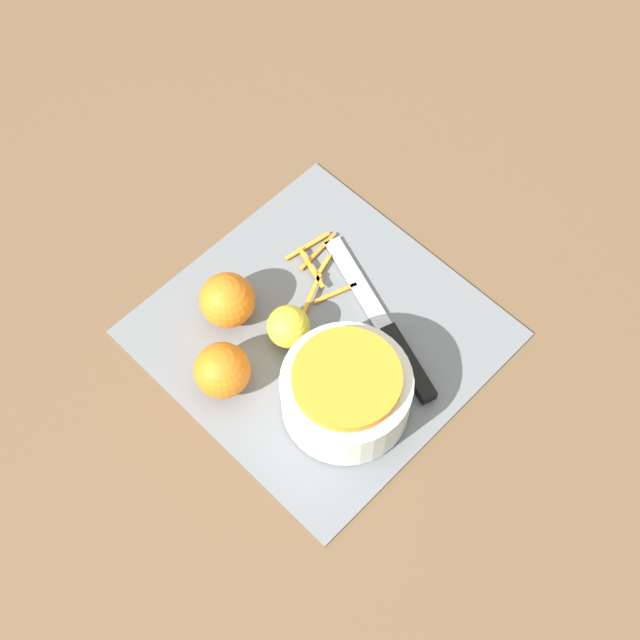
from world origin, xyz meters
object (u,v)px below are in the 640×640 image
Objects in this scene: bowl_speckled at (346,391)px; orange_right at (227,300)px; knife at (396,344)px; lemon at (288,327)px; orange_left at (222,370)px.

orange_right is (0.19, 0.01, -0.01)m from bowl_speckled.
knife is 0.22m from orange_right.
orange_right is at bearing 21.31° from lemon.
bowl_speckled is 2.21× the size of orange_right.
knife is 0.22m from orange_left.
orange_left is 0.10m from lemon.
orange_left is at bearing 83.69° from lemon.
bowl_speckled is at bearing -176.25° from orange_right.
lemon is at bearing -96.31° from orange_left.
orange_right reaches higher than knife.
knife is 4.72× the size of lemon.
lemon is (-0.01, -0.10, -0.01)m from orange_left.
knife is (0.01, -0.10, -0.03)m from bowl_speckled.
knife is at bearing -148.04° from orange_right.
orange_left is (0.12, 0.18, 0.03)m from knife.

